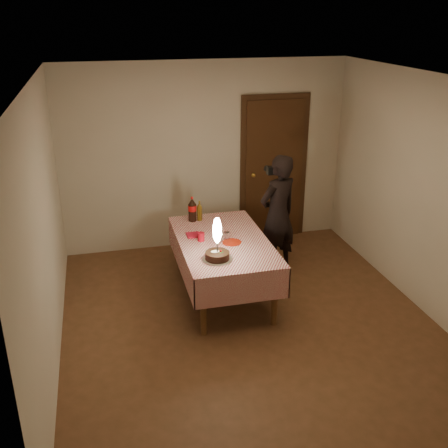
{
  "coord_description": "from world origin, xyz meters",
  "views": [
    {
      "loc": [
        -1.45,
        -4.7,
        3.2
      ],
      "look_at": [
        -0.14,
        0.61,
        0.95
      ],
      "focal_mm": 42.0,
      "sensor_mm": 36.0,
      "label": 1
    }
  ],
  "objects_px": {
    "birthday_cake": "(217,248)",
    "cola_bottle": "(192,209)",
    "dining_table": "(223,248)",
    "clear_cup": "(227,236)",
    "red_plate": "(232,242)",
    "red_cup": "(201,237)",
    "amber_bottle_left": "(200,211)",
    "photographer": "(278,215)"
  },
  "relations": [
    {
      "from": "birthday_cake",
      "to": "cola_bottle",
      "type": "distance_m",
      "value": 1.14
    },
    {
      "from": "dining_table",
      "to": "clear_cup",
      "type": "bearing_deg",
      "value": 3.61
    },
    {
      "from": "red_plate",
      "to": "red_cup",
      "type": "xyz_separation_m",
      "value": [
        -0.33,
        0.13,
        0.05
      ]
    },
    {
      "from": "red_plate",
      "to": "amber_bottle_left",
      "type": "bearing_deg",
      "value": 106.31
    },
    {
      "from": "clear_cup",
      "to": "photographer",
      "type": "distance_m",
      "value": 0.92
    },
    {
      "from": "amber_bottle_left",
      "to": "photographer",
      "type": "distance_m",
      "value": 0.99
    },
    {
      "from": "dining_table",
      "to": "red_plate",
      "type": "distance_m",
      "value": 0.16
    },
    {
      "from": "red_cup",
      "to": "cola_bottle",
      "type": "bearing_deg",
      "value": 88.38
    },
    {
      "from": "dining_table",
      "to": "red_plate",
      "type": "relative_size",
      "value": 7.82
    },
    {
      "from": "red_cup",
      "to": "clear_cup",
      "type": "relative_size",
      "value": 1.11
    },
    {
      "from": "dining_table",
      "to": "amber_bottle_left",
      "type": "distance_m",
      "value": 0.71
    },
    {
      "from": "dining_table",
      "to": "cola_bottle",
      "type": "bearing_deg",
      "value": 109.35
    },
    {
      "from": "dining_table",
      "to": "clear_cup",
      "type": "xyz_separation_m",
      "value": [
        0.04,
        0.0,
        0.14
      ]
    },
    {
      "from": "red_plate",
      "to": "red_cup",
      "type": "bearing_deg",
      "value": 157.96
    },
    {
      "from": "clear_cup",
      "to": "red_cup",
      "type": "bearing_deg",
      "value": 173.84
    },
    {
      "from": "red_plate",
      "to": "photographer",
      "type": "xyz_separation_m",
      "value": [
        0.75,
        0.57,
        0.05
      ]
    },
    {
      "from": "birthday_cake",
      "to": "photographer",
      "type": "height_order",
      "value": "photographer"
    },
    {
      "from": "clear_cup",
      "to": "photographer",
      "type": "bearing_deg",
      "value": 30.92
    },
    {
      "from": "birthday_cake",
      "to": "red_cup",
      "type": "xyz_separation_m",
      "value": [
        -0.07,
        0.51,
        -0.08
      ]
    },
    {
      "from": "clear_cup",
      "to": "cola_bottle",
      "type": "xyz_separation_m",
      "value": [
        -0.28,
        0.66,
        0.11
      ]
    },
    {
      "from": "birthday_cake",
      "to": "cola_bottle",
      "type": "bearing_deg",
      "value": 92.71
    },
    {
      "from": "dining_table",
      "to": "birthday_cake",
      "type": "relative_size",
      "value": 3.6
    },
    {
      "from": "dining_table",
      "to": "cola_bottle",
      "type": "relative_size",
      "value": 5.42
    },
    {
      "from": "red_plate",
      "to": "clear_cup",
      "type": "height_order",
      "value": "clear_cup"
    },
    {
      "from": "birthday_cake",
      "to": "clear_cup",
      "type": "relative_size",
      "value": 5.32
    },
    {
      "from": "red_plate",
      "to": "cola_bottle",
      "type": "height_order",
      "value": "cola_bottle"
    },
    {
      "from": "red_cup",
      "to": "photographer",
      "type": "height_order",
      "value": "photographer"
    },
    {
      "from": "red_plate",
      "to": "photographer",
      "type": "relative_size",
      "value": 0.14
    },
    {
      "from": "cola_bottle",
      "to": "amber_bottle_left",
      "type": "bearing_deg",
      "value": -2.16
    },
    {
      "from": "red_plate",
      "to": "cola_bottle",
      "type": "xyz_separation_m",
      "value": [
        -0.31,
        0.76,
        0.15
      ]
    },
    {
      "from": "clear_cup",
      "to": "amber_bottle_left",
      "type": "height_order",
      "value": "amber_bottle_left"
    },
    {
      "from": "clear_cup",
      "to": "photographer",
      "type": "relative_size",
      "value": 0.06
    },
    {
      "from": "red_plate",
      "to": "amber_bottle_left",
      "type": "xyz_separation_m",
      "value": [
        -0.22,
        0.76,
        0.11
      ]
    },
    {
      "from": "birthday_cake",
      "to": "photographer",
      "type": "distance_m",
      "value": 1.39
    },
    {
      "from": "photographer",
      "to": "cola_bottle",
      "type": "bearing_deg",
      "value": 169.98
    },
    {
      "from": "birthday_cake",
      "to": "red_plate",
      "type": "distance_m",
      "value": 0.47
    },
    {
      "from": "dining_table",
      "to": "red_cup",
      "type": "bearing_deg",
      "value": 172.14
    },
    {
      "from": "amber_bottle_left",
      "to": "dining_table",
      "type": "bearing_deg",
      "value": -77.87
    },
    {
      "from": "red_plate",
      "to": "red_cup",
      "type": "height_order",
      "value": "red_cup"
    },
    {
      "from": "clear_cup",
      "to": "red_plate",
      "type": "bearing_deg",
      "value": -70.51
    },
    {
      "from": "amber_bottle_left",
      "to": "photographer",
      "type": "bearing_deg",
      "value": -10.74
    },
    {
      "from": "dining_table",
      "to": "red_plate",
      "type": "bearing_deg",
      "value": -51.02
    }
  ]
}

